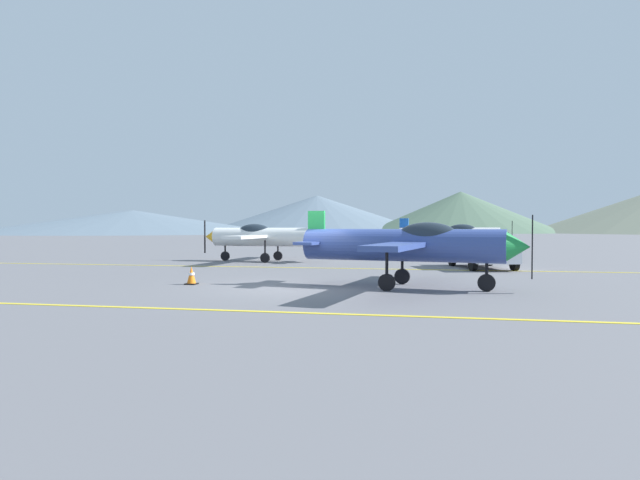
{
  "coord_description": "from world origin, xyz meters",
  "views": [
    {
      "loc": [
        3.82,
        -15.7,
        1.9
      ],
      "look_at": [
        -1.09,
        10.0,
        1.2
      ],
      "focal_mm": 29.53,
      "sensor_mm": 36.0,
      "label": 1
    }
  ],
  "objects_px": {
    "airplane_near": "(409,244)",
    "airplane_mid": "(264,236)",
    "airplane_far": "(453,235)",
    "car_sedan": "(481,249)",
    "traffic_cone_front": "(191,276)"
  },
  "relations": [
    {
      "from": "airplane_far",
      "to": "car_sedan",
      "type": "height_order",
      "value": "airplane_far"
    },
    {
      "from": "airplane_mid",
      "to": "traffic_cone_front",
      "type": "bearing_deg",
      "value": -85.11
    },
    {
      "from": "airplane_mid",
      "to": "traffic_cone_front",
      "type": "distance_m",
      "value": 11.26
    },
    {
      "from": "airplane_mid",
      "to": "car_sedan",
      "type": "height_order",
      "value": "airplane_mid"
    },
    {
      "from": "traffic_cone_front",
      "to": "airplane_far",
      "type": "bearing_deg",
      "value": 62.55
    },
    {
      "from": "airplane_near",
      "to": "airplane_mid",
      "type": "relative_size",
      "value": 1.0
    },
    {
      "from": "airplane_far",
      "to": "traffic_cone_front",
      "type": "bearing_deg",
      "value": -117.45
    },
    {
      "from": "airplane_near",
      "to": "airplane_mid",
      "type": "xyz_separation_m",
      "value": [
        -7.93,
        10.85,
        0.0
      ]
    },
    {
      "from": "airplane_far",
      "to": "car_sedan",
      "type": "bearing_deg",
      "value": -85.62
    },
    {
      "from": "airplane_near",
      "to": "traffic_cone_front",
      "type": "relative_size",
      "value": 13.53
    },
    {
      "from": "airplane_near",
      "to": "car_sedan",
      "type": "bearing_deg",
      "value": 70.06
    },
    {
      "from": "car_sedan",
      "to": "airplane_near",
      "type": "bearing_deg",
      "value": -109.94
    },
    {
      "from": "airplane_near",
      "to": "airplane_mid",
      "type": "height_order",
      "value": "same"
    },
    {
      "from": "airplane_far",
      "to": "traffic_cone_front",
      "type": "relative_size",
      "value": 13.56
    },
    {
      "from": "airplane_mid",
      "to": "airplane_far",
      "type": "relative_size",
      "value": 1.0
    }
  ]
}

